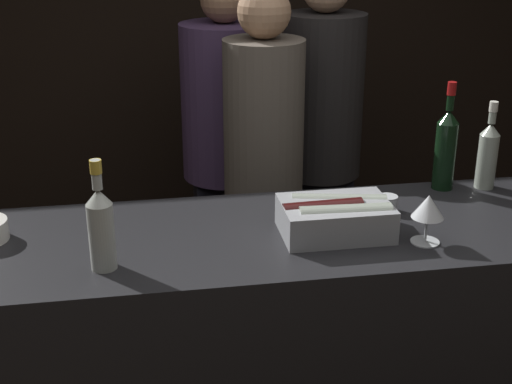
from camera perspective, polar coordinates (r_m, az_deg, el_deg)
name	(u,v)px	position (r m, az deg, el deg)	size (l,w,h in m)	color
wall_back_chalkboard	(194,17)	(4.08, -4.96, 13.74)	(6.40, 0.06, 2.80)	black
bar_counter	(258,375)	(2.44, 0.13, -14.41)	(2.08, 0.64, 1.04)	black
ice_bin_with_bottles	(336,216)	(2.16, 6.39, -1.91)	(0.34, 0.22, 0.11)	#9EA0A5
wine_glass	(428,208)	(2.13, 13.61, -1.26)	(0.10, 0.10, 0.15)	silver
candle_votive	(388,203)	(2.36, 10.49, -0.91)	(0.06, 0.06, 0.05)	silver
rose_wine_bottle	(101,225)	(1.96, -12.31, -2.61)	(0.07, 0.07, 0.31)	#B2B7AD
white_wine_bottle	(488,153)	(2.61, 18.06, 3.00)	(0.07, 0.07, 0.31)	#9EA899
red_wine_bottle_burgundy	(446,147)	(2.55, 14.95, 3.53)	(0.07, 0.07, 0.38)	black
person_in_hoodie	(321,138)	(3.32, 5.23, 4.34)	(0.37, 0.37, 1.75)	black
person_blond_tee	(263,168)	(2.97, 0.60, 1.92)	(0.33, 0.33, 1.70)	black
person_grey_polo	(226,143)	(3.36, -2.41, 3.97)	(0.41, 0.41, 1.70)	black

